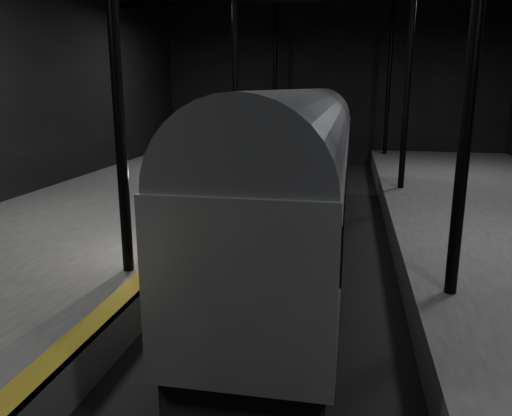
# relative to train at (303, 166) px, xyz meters

# --- Properties ---
(ground) EXTENTS (44.00, 44.00, 0.00)m
(ground) POSITION_rel_train_xyz_m (0.00, -1.21, -2.93)
(ground) COLOR black
(ground) RESTS_ON ground
(platform_left) EXTENTS (9.00, 43.80, 1.00)m
(platform_left) POSITION_rel_train_xyz_m (-7.50, -1.21, -2.43)
(platform_left) COLOR #4A4A47
(platform_left) RESTS_ON ground
(tactile_strip) EXTENTS (0.50, 43.80, 0.01)m
(tactile_strip) POSITION_rel_train_xyz_m (-3.25, -1.21, -1.92)
(tactile_strip) COLOR olive
(tactile_strip) RESTS_ON platform_left
(track) EXTENTS (2.40, 43.00, 0.24)m
(track) POSITION_rel_train_xyz_m (0.00, -1.21, -2.86)
(track) COLOR #3F3328
(track) RESTS_ON ground
(train) EXTENTS (2.94, 19.63, 5.25)m
(train) POSITION_rel_train_xyz_m (0.00, 0.00, 0.00)
(train) COLOR #A1A3A9
(train) RESTS_ON ground
(woman) EXTENTS (0.70, 0.48, 1.86)m
(woman) POSITION_rel_train_xyz_m (-3.80, -0.82, -1.00)
(woman) COLOR #9B835F
(woman) RESTS_ON platform_left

